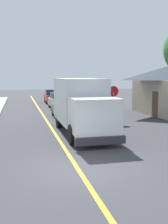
# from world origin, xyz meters

# --- Properties ---
(ground_plane) EXTENTS (120.00, 120.00, 0.00)m
(ground_plane) POSITION_xyz_m (0.00, 0.00, 0.00)
(ground_plane) COLOR #38383D
(centre_line_yellow) EXTENTS (0.16, 56.00, 0.01)m
(centre_line_yellow) POSITION_xyz_m (0.00, 10.00, 0.00)
(centre_line_yellow) COLOR gold
(centre_line_yellow) RESTS_ON ground
(box_truck) EXTENTS (2.41, 7.18, 3.20)m
(box_truck) POSITION_xyz_m (1.55, 6.31, 1.77)
(box_truck) COLOR silver
(box_truck) RESTS_ON ground
(parked_car_near) EXTENTS (1.81, 4.40, 1.67)m
(parked_car_near) POSITION_xyz_m (1.62, 12.49, 0.79)
(parked_car_near) COLOR #4C564C
(parked_car_near) RESTS_ON ground
(parked_car_mid) EXTENTS (1.99, 4.47, 1.67)m
(parked_car_mid) POSITION_xyz_m (2.07, 18.70, 0.79)
(parked_car_mid) COLOR #B7B7BC
(parked_car_mid) RESTS_ON ground
(parked_car_far) EXTENTS (1.86, 4.42, 1.67)m
(parked_car_far) POSITION_xyz_m (2.12, 25.14, 0.79)
(parked_car_far) COLOR maroon
(parked_car_far) RESTS_ON ground
(parked_van_across) EXTENTS (1.86, 4.42, 1.67)m
(parked_van_across) POSITION_xyz_m (5.20, 15.64, 0.79)
(parked_van_across) COLOR #B7B7BC
(parked_van_across) RESTS_ON ground
(stop_sign) EXTENTS (0.80, 0.10, 2.65)m
(stop_sign) POSITION_xyz_m (4.67, 9.55, 1.86)
(stop_sign) COLOR gray
(stop_sign) RESTS_ON ground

